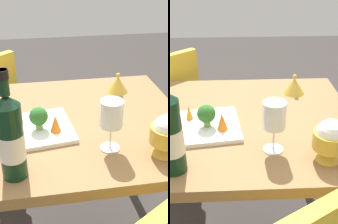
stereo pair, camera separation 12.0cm
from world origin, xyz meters
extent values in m
cube|color=olive|center=(0.00, 0.00, 0.71)|extent=(0.81, 0.81, 0.04)
cylinder|color=olive|center=(-0.34, -0.34, 0.34)|extent=(0.05, 0.05, 0.69)
cylinder|color=olive|center=(0.34, -0.34, 0.34)|extent=(0.05, 0.05, 0.69)
cylinder|color=black|center=(0.32, -0.54, 0.21)|extent=(0.03, 0.03, 0.43)
cylinder|color=black|center=(0.26, 0.30, 0.84)|extent=(0.07, 0.07, 0.23)
cone|color=black|center=(0.26, 0.30, 0.97)|extent=(0.07, 0.07, 0.03)
cylinder|color=black|center=(0.26, 0.30, 1.02)|extent=(0.03, 0.03, 0.07)
cylinder|color=black|center=(0.26, 0.30, 1.05)|extent=(0.03, 0.03, 0.02)
cylinder|color=silver|center=(0.26, 0.30, 0.83)|extent=(0.08, 0.08, 0.08)
cylinder|color=white|center=(-0.05, 0.21, 0.73)|extent=(0.07, 0.07, 0.00)
cylinder|color=white|center=(-0.05, 0.21, 0.77)|extent=(0.01, 0.01, 0.08)
cylinder|color=white|center=(-0.05, 0.21, 0.86)|extent=(0.08, 0.08, 0.09)
cone|color=gold|center=(-0.22, 0.27, 0.75)|extent=(0.08, 0.08, 0.04)
cylinder|color=gold|center=(-0.22, 0.27, 0.80)|extent=(0.11, 0.11, 0.05)
sphere|color=white|center=(-0.22, 0.27, 0.82)|extent=(0.09, 0.09, 0.09)
cone|color=gold|center=(-0.20, -0.23, 0.76)|extent=(0.10, 0.10, 0.07)
sphere|color=gold|center=(-0.20, -0.23, 0.81)|extent=(0.02, 0.02, 0.02)
cube|color=white|center=(0.18, 0.06, 0.73)|extent=(0.28, 0.28, 0.02)
cylinder|color=#729E4C|center=(0.18, 0.07, 0.76)|extent=(0.03, 0.03, 0.03)
sphere|color=#2D6B28|center=(0.18, 0.07, 0.79)|extent=(0.07, 0.07, 0.07)
cone|color=orange|center=(0.12, 0.10, 0.77)|extent=(0.04, 0.04, 0.07)
cone|color=orange|center=(0.25, 0.02, 0.77)|extent=(0.03, 0.03, 0.05)
camera|label=1|loc=(0.17, 1.04, 1.33)|focal=48.97mm
camera|label=2|loc=(0.05, 1.05, 1.33)|focal=48.97mm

